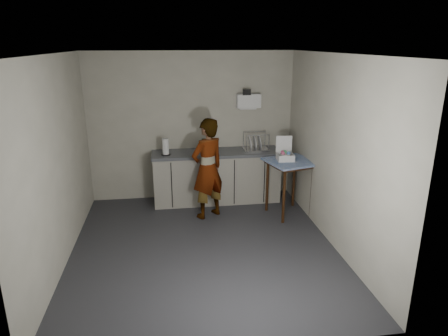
{
  "coord_description": "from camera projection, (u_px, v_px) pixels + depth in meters",
  "views": [
    {
      "loc": [
        -0.44,
        -4.96,
        2.74
      ],
      "look_at": [
        0.35,
        0.45,
        1.0
      ],
      "focal_mm": 32.0,
      "sensor_mm": 36.0,
      "label": 1
    }
  ],
  "objects": [
    {
      "name": "soap_bottle",
      "position": [
        212.0,
        144.0,
        6.85
      ],
      "size": [
        0.16,
        0.16,
        0.29
      ],
      "primitive_type": "imported",
      "rotation": [
        0.0,
        0.0,
        0.7
      ],
      "color": "black",
      "rests_on": "kitchen_counter"
    },
    {
      "name": "side_table",
      "position": [
        290.0,
        168.0,
        6.42
      ],
      "size": [
        0.87,
        0.87,
        0.92
      ],
      "rotation": [
        0.0,
        0.0,
        0.27
      ],
      "color": "#3C220D",
      "rests_on": "ground"
    },
    {
      "name": "dark_bottle",
      "position": [
        204.0,
        145.0,
        6.91
      ],
      "size": [
        0.07,
        0.07,
        0.23
      ],
      "primitive_type": "cylinder",
      "color": "black",
      "rests_on": "kitchen_counter"
    },
    {
      "name": "soda_can",
      "position": [
        209.0,
        148.0,
        6.97
      ],
      "size": [
        0.06,
        0.06,
        0.11
      ],
      "primitive_type": "cylinder",
      "color": "red",
      "rests_on": "kitchen_counter"
    },
    {
      "name": "wall_left",
      "position": [
        58.0,
        164.0,
        4.93
      ],
      "size": [
        0.02,
        4.0,
        2.6
      ],
      "primitive_type": "cube",
      "color": "#B4B09D",
      "rests_on": "ground"
    },
    {
      "name": "kitchen_counter",
      "position": [
        217.0,
        178.0,
        7.1
      ],
      "size": [
        2.24,
        0.62,
        0.91
      ],
      "color": "black",
      "rests_on": "ground"
    },
    {
      "name": "bakery_box",
      "position": [
        285.0,
        155.0,
        6.4
      ],
      "size": [
        0.28,
        0.29,
        0.37
      ],
      "rotation": [
        0.0,
        0.0,
        -0.08
      ],
      "color": "white",
      "rests_on": "side_table"
    },
    {
      "name": "ground",
      "position": [
        204.0,
        247.0,
        5.57
      ],
      "size": [
        4.0,
        4.0,
        0.0
      ],
      "primitive_type": "plane",
      "color": "#2D2D32",
      "rests_on": "ground"
    },
    {
      "name": "wall_right",
      "position": [
        333.0,
        153.0,
        5.42
      ],
      "size": [
        0.02,
        4.0,
        2.6
      ],
      "primitive_type": "cube",
      "color": "#B4B09D",
      "rests_on": "ground"
    },
    {
      "name": "paper_towel",
      "position": [
        166.0,
        147.0,
        6.71
      ],
      "size": [
        0.16,
        0.16,
        0.28
      ],
      "color": "black",
      "rests_on": "kitchen_counter"
    },
    {
      "name": "dish_rack",
      "position": [
        255.0,
        146.0,
        7.05
      ],
      "size": [
        0.44,
        0.33,
        0.31
      ],
      "color": "silver",
      "rests_on": "kitchen_counter"
    },
    {
      "name": "wall_shelf",
      "position": [
        248.0,
        101.0,
        6.99
      ],
      "size": [
        0.42,
        0.18,
        0.37
      ],
      "color": "white",
      "rests_on": "ground"
    },
    {
      "name": "ceiling",
      "position": [
        200.0,
        54.0,
        4.78
      ],
      "size": [
        3.6,
        4.0,
        0.01
      ],
      "primitive_type": "cube",
      "color": "white",
      "rests_on": "wall_back"
    },
    {
      "name": "standing_man",
      "position": [
        208.0,
        169.0,
        6.33
      ],
      "size": [
        0.71,
        0.65,
        1.63
      ],
      "primitive_type": "imported",
      "rotation": [
        0.0,
        0.0,
        3.71
      ],
      "color": "#B2A593",
      "rests_on": "ground"
    },
    {
      "name": "wall_back",
      "position": [
        192.0,
        127.0,
        7.05
      ],
      "size": [
        3.6,
        0.02,
        2.6
      ],
      "primitive_type": "cube",
      "color": "#B4B09D",
      "rests_on": "ground"
    }
  ]
}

